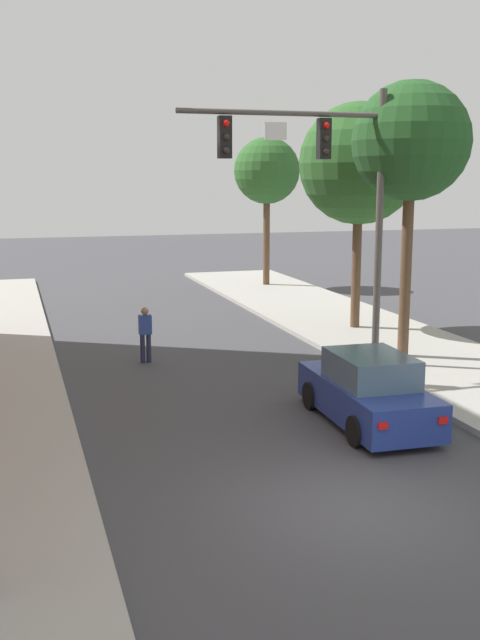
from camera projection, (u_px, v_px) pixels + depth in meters
ground_plane at (351, 507)px, 12.45m from camera, size 120.00×120.00×0.00m
traffic_signal_mast at (327, 178)px, 20.10m from camera, size 5.74×0.38×7.50m
car_lead_blue at (368, 392)px, 16.53m from camera, size 1.93×4.28×1.60m
pedestrian_crossing_road at (145, 332)px, 22.01m from camera, size 0.36×0.22×1.64m
street_tree_second at (411, 143)px, 21.27m from camera, size 3.35×3.35×7.86m
street_tree_third at (359, 164)px, 25.69m from camera, size 4.12×4.12×7.70m
street_tree_farthest at (267, 172)px, 36.35m from camera, size 3.17×3.17×7.09m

